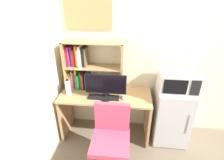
{
  "coord_description": "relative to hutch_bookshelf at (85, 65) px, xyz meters",
  "views": [
    {
      "loc": [
        -0.54,
        -2.5,
        2.14
      ],
      "look_at": [
        -0.78,
        -0.32,
        1.01
      ],
      "focal_mm": 28.38,
      "sensor_mm": 36.0,
      "label": 1
    }
  ],
  "objects": [
    {
      "name": "desk_chair",
      "position": [
        0.48,
        -0.78,
        -0.72
      ],
      "size": [
        0.53,
        0.53,
        0.91
      ],
      "color": "black",
      "rests_on": "ground_plane"
    },
    {
      "name": "desk",
      "position": [
        0.33,
        -0.17,
        -0.6
      ],
      "size": [
        1.34,
        0.59,
        0.76
      ],
      "color": "tan",
      "rests_on": "ground_plane"
    },
    {
      "name": "keyboard",
      "position": [
        0.32,
        -0.28,
        -0.36
      ],
      "size": [
        0.44,
        0.13,
        0.02
      ],
      "primitive_type": "cube",
      "color": "black",
      "rests_on": "desk"
    },
    {
      "name": "monitor",
      "position": [
        0.35,
        -0.28,
        -0.17
      ],
      "size": [
        0.57,
        0.19,
        0.37
      ],
      "color": "black",
      "rests_on": "desk"
    },
    {
      "name": "wall_corkboard",
      "position": [
        0.07,
        0.12,
        0.75
      ],
      "size": [
        0.66,
        0.02,
        0.49
      ],
      "primitive_type": "cube",
      "color": "tan"
    },
    {
      "name": "microwave",
      "position": [
        1.32,
        -0.16,
        -0.09
      ],
      "size": [
        0.49,
        0.4,
        0.26
      ],
      "color": "silver",
      "rests_on": "mini_fridge"
    },
    {
      "name": "mini_fridge",
      "position": [
        1.32,
        -0.16,
        -0.68
      ],
      "size": [
        0.5,
        0.49,
        0.91
      ],
      "color": "silver",
      "rests_on": "ground_plane"
    },
    {
      "name": "water_bottle",
      "position": [
        -0.21,
        -0.24,
        -0.25
      ],
      "size": [
        0.08,
        0.08,
        0.25
      ],
      "color": "silver",
      "rests_on": "desk"
    },
    {
      "name": "hutch_bookshelf",
      "position": [
        0.0,
        0.0,
        0.0
      ],
      "size": [
        0.86,
        0.28,
        0.74
      ],
      "color": "tan",
      "rests_on": "desk"
    },
    {
      "name": "computer_mouse",
      "position": [
        0.6,
        -0.26,
        -0.35
      ],
      "size": [
        0.05,
        0.11,
        0.04
      ],
      "primitive_type": "ellipsoid",
      "color": "silver",
      "rests_on": "desk"
    },
    {
      "name": "wall_back",
      "position": [
        1.61,
        0.15,
        0.17
      ],
      "size": [
        6.4,
        0.04,
        2.6
      ],
      "primitive_type": "cube",
      "color": "silver",
      "rests_on": "ground_plane"
    }
  ]
}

